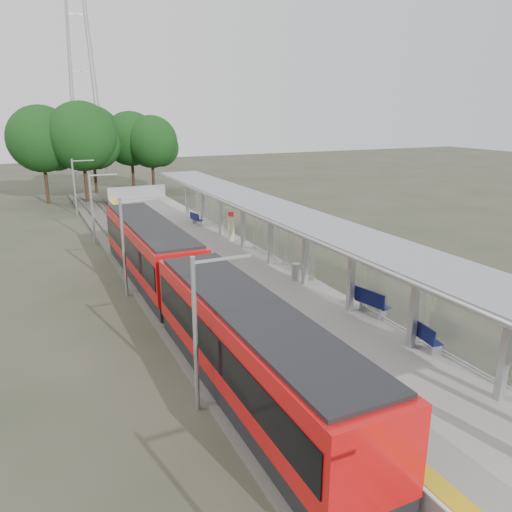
{
  "coord_description": "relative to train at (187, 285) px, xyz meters",
  "views": [
    {
      "loc": [
        -10.83,
        -7.26,
        9.76
      ],
      "look_at": [
        0.04,
        15.81,
        2.3
      ],
      "focal_mm": 35.0,
      "sensor_mm": 36.0,
      "label": 1
    }
  ],
  "objects": [
    {
      "name": "tree_cluster",
      "position": [
        1.99,
        39.35,
        4.72
      ],
      "size": [
        18.9,
        14.45,
        10.78
      ],
      "color": "#382316",
      "rests_on": "ground"
    },
    {
      "name": "canopy",
      "position": [
        6.11,
        2.61,
        2.15
      ],
      "size": [
        3.27,
        38.0,
        3.66
      ],
      "color": "#9EA0A5",
      "rests_on": "platform"
    },
    {
      "name": "tactile_strip",
      "position": [
        1.95,
        6.42,
        -1.04
      ],
      "size": [
        0.6,
        50.0,
        0.02
      ],
      "primitive_type": "cube",
      "color": "yellow",
      "rests_on": "platform"
    },
    {
      "name": "ground",
      "position": [
        4.5,
        -13.58,
        -2.05
      ],
      "size": [
        200.0,
        200.0,
        0.0
      ],
      "primitive_type": "plane",
      "color": "#474438",
      "rests_on": "ground"
    },
    {
      "name": "catenary_masts",
      "position": [
        -1.72,
        5.42,
        0.86
      ],
      "size": [
        2.08,
        48.16,
        5.4
      ],
      "color": "#9EA0A5",
      "rests_on": "ground"
    },
    {
      "name": "pylon",
      "position": [
        3.5,
        59.42,
        16.95
      ],
      "size": [
        8.0,
        4.0,
        38.0
      ],
      "primitive_type": null,
      "color": "#9EA0A5",
      "rests_on": "ground"
    },
    {
      "name": "litter_bin",
      "position": [
        6.42,
        1.26,
        -0.61
      ],
      "size": [
        0.51,
        0.51,
        0.89
      ],
      "primitive_type": "cylinder",
      "rotation": [
        0.0,
        0.0,
        -0.19
      ],
      "color": "#9EA0A5",
      "rests_on": "platform"
    },
    {
      "name": "info_pillar_far",
      "position": [
        6.56,
        10.62,
        -0.18
      ],
      "size": [
        0.45,
        0.45,
        2.01
      ],
      "rotation": [
        0.0,
        0.0,
        -0.34
      ],
      "color": "beige",
      "rests_on": "platform"
    },
    {
      "name": "end_fence",
      "position": [
        4.5,
        31.37,
        -0.45
      ],
      "size": [
        6.0,
        0.1,
        1.2
      ],
      "primitive_type": "cube",
      "color": "#9EA0A5",
      "rests_on": "platform"
    },
    {
      "name": "bench_mid",
      "position": [
        7.1,
        -4.33,
        -0.44
      ],
      "size": [
        0.85,
        1.76,
        1.15
      ],
      "rotation": [
        0.0,
        0.0,
        0.2
      ],
      "color": "#0E1248",
      "rests_on": "platform"
    },
    {
      "name": "bench_far",
      "position": [
        5.89,
        16.38,
        -0.55
      ],
      "size": [
        0.67,
        1.45,
        0.96
      ],
      "rotation": [
        0.0,
        0.0,
        0.18
      ],
      "color": "#0E1248",
      "rests_on": "platform"
    },
    {
      "name": "trackbed",
      "position": [
        -0.0,
        6.42,
        -1.93
      ],
      "size": [
        3.0,
        70.0,
        0.24
      ],
      "primitive_type": "cube",
      "color": "#59544C",
      "rests_on": "ground"
    },
    {
      "name": "train",
      "position": [
        0.0,
        0.0,
        0.0
      ],
      "size": [
        2.74,
        27.6,
        3.62
      ],
      "color": "black",
      "rests_on": "ground"
    },
    {
      "name": "platform",
      "position": [
        4.5,
        6.42,
        -1.55
      ],
      "size": [
        6.0,
        50.0,
        1.0
      ],
      "primitive_type": "cube",
      "color": "gray",
      "rests_on": "ground"
    },
    {
      "name": "bench_near",
      "position": [
        6.82,
        -7.89,
        -0.5
      ],
      "size": [
        0.68,
        1.58,
        1.05
      ],
      "rotation": [
        0.0,
        0.0,
        -0.14
      ],
      "color": "#0E1248",
      "rests_on": "platform"
    }
  ]
}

